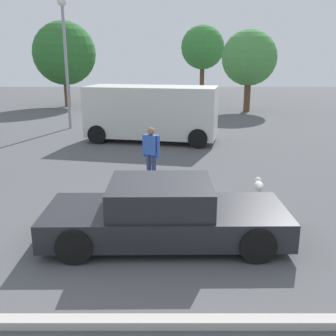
{
  "coord_description": "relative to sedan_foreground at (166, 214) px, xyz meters",
  "views": [
    {
      "loc": [
        0.37,
        -7.16,
        3.44
      ],
      "look_at": [
        0.32,
        1.79,
        0.9
      ],
      "focal_mm": 42.08,
      "sensor_mm": 36.0,
      "label": 1
    }
  ],
  "objects": [
    {
      "name": "ground_plane",
      "position": [
        -0.3,
        0.21,
        -0.55
      ],
      "size": [
        80.0,
        80.0,
        0.0
      ],
      "primitive_type": "plane",
      "color": "#515154"
    },
    {
      "name": "sedan_foreground",
      "position": [
        0.0,
        0.0,
        0.0
      ],
      "size": [
        4.56,
        1.9,
        1.19
      ],
      "rotation": [
        0.0,
        0.0,
        0.01
      ],
      "color": "#232328",
      "rests_on": "ground_plane"
    },
    {
      "name": "dog",
      "position": [
        2.39,
        2.62,
        -0.29
      ],
      "size": [
        0.28,
        0.65,
        0.42
      ],
      "rotation": [
        0.0,
        0.0,
        1.43
      ],
      "color": "white",
      "rests_on": "ground_plane"
    },
    {
      "name": "van_white",
      "position": [
        -0.6,
        9.38,
        0.67
      ],
      "size": [
        5.62,
        3.08,
        2.27
      ],
      "rotation": [
        0.0,
        0.0,
        -0.2
      ],
      "color": "silver",
      "rests_on": "ground_plane"
    },
    {
      "name": "pedestrian",
      "position": [
        -0.41,
        3.86,
        0.36
      ],
      "size": [
        0.5,
        0.41,
        1.55
      ],
      "rotation": [
        0.0,
        0.0,
        4.17
      ],
      "color": "navy",
      "rests_on": "ground_plane"
    },
    {
      "name": "parking_curb",
      "position": [
        -0.3,
        -2.51,
        -0.49
      ],
      "size": [
        6.39,
        0.2,
        0.12
      ],
      "primitive_type": "cube",
      "color": "#B7B2A8",
      "rests_on": "ground_plane"
    },
    {
      "name": "light_post_near",
      "position": [
        -4.8,
        12.47,
        3.61
      ],
      "size": [
        0.44,
        0.44,
        6.1
      ],
      "color": "gray",
      "rests_on": "ground_plane"
    },
    {
      "name": "tree_back_left",
      "position": [
        5.18,
        18.77,
        2.8
      ],
      "size": [
        3.47,
        3.47,
        5.11
      ],
      "color": "brown",
      "rests_on": "ground_plane"
    },
    {
      "name": "tree_back_center",
      "position": [
        2.83,
        25.79,
        3.58
      ],
      "size": [
        3.44,
        3.44,
        5.88
      ],
      "color": "brown",
      "rests_on": "ground_plane"
    },
    {
      "name": "tree_back_right",
      "position": [
        -7.13,
        21.48,
        3.09
      ],
      "size": [
        4.33,
        4.33,
        5.82
      ],
      "color": "brown",
      "rests_on": "ground_plane"
    }
  ]
}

